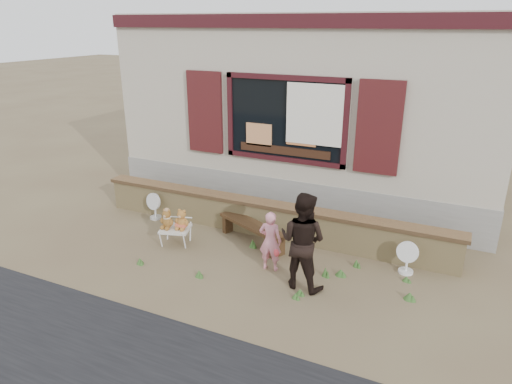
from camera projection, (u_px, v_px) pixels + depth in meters
The scene contains 12 objects.
ground at pixel (242, 257), 7.93m from camera, with size 80.00×80.00×0.00m, color brown.
shopfront at pixel (323, 103), 11.05m from camera, with size 8.04×5.13×4.00m.
brick_wall at pixel (265, 218), 8.66m from camera, with size 7.10×0.36×0.67m.
bench at pixel (252, 229), 8.33m from camera, with size 1.53×0.93×0.39m.
folding_chair at pixel (175, 229), 8.30m from camera, with size 0.63×0.59×0.32m.
teddy_bear_left at pixel (167, 218), 8.24m from camera, with size 0.27×0.23×0.37m, color brown, non-canonical shape.
teddy_bear_right at pixel (182, 219), 8.20m from camera, with size 0.28×0.24×0.38m, color brown, non-canonical shape.
child at pixel (270, 241), 7.36m from camera, with size 0.37×0.24×1.02m, color pink.
adult at pixel (303, 241), 6.80m from camera, with size 0.74×0.58×1.53m, color black.
fan_left at pixel (155, 206), 9.38m from camera, with size 0.36×0.24×0.56m.
fan_right at pixel (407, 257), 7.33m from camera, with size 0.36×0.24×0.57m.
grass_tufts at pixel (306, 273), 7.31m from camera, with size 4.42×1.55×0.16m.
Camera 1 is at (3.18, -6.28, 3.83)m, focal length 32.00 mm.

